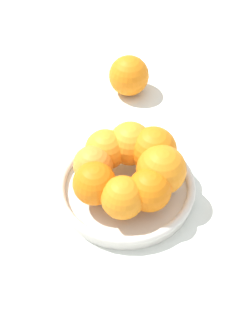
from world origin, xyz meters
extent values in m
plane|color=silver|center=(0.00, 0.00, 0.00)|extent=(4.00, 4.00, 0.00)
cylinder|color=silver|center=(0.00, 0.00, 0.01)|extent=(0.23, 0.23, 0.02)
torus|color=silver|center=(0.00, 0.00, 0.02)|extent=(0.24, 0.24, 0.01)
sphere|color=orange|center=(0.04, -0.04, 0.06)|extent=(0.07, 0.07, 0.07)
sphere|color=orange|center=(0.06, 0.00, 0.07)|extent=(0.07, 0.07, 0.07)
sphere|color=orange|center=(0.04, 0.04, 0.07)|extent=(0.08, 0.08, 0.08)
sphere|color=orange|center=(0.00, 0.06, 0.07)|extent=(0.08, 0.08, 0.08)
sphere|color=orange|center=(-0.04, 0.04, 0.07)|extent=(0.08, 0.08, 0.08)
sphere|color=orange|center=(-0.05, 0.00, 0.07)|extent=(0.07, 0.07, 0.07)
sphere|color=orange|center=(-0.04, -0.04, 0.06)|extent=(0.07, 0.07, 0.07)
sphere|color=orange|center=(-0.01, -0.06, 0.07)|extent=(0.07, 0.07, 0.07)
sphere|color=orange|center=(-0.21, 0.18, 0.04)|extent=(0.08, 0.08, 0.08)
camera|label=1|loc=(0.39, -0.32, 0.64)|focal=50.00mm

